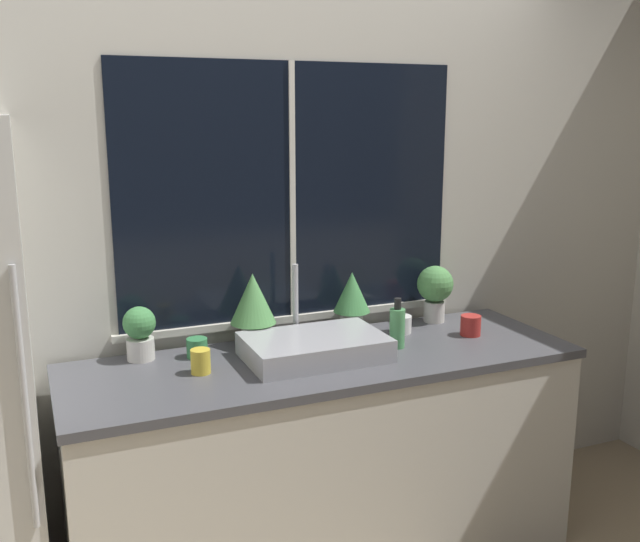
% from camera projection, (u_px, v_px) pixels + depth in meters
% --- Properties ---
extents(wall_back, '(8.00, 0.09, 2.70)m').
position_uv_depth(wall_back, '(289.00, 228.00, 3.07)').
color(wall_back, beige).
rests_on(wall_back, ground_plane).
extents(wall_right, '(0.06, 7.00, 2.70)m').
position_uv_depth(wall_right, '(544.00, 191.00, 4.55)').
color(wall_right, beige).
rests_on(wall_right, ground_plane).
extents(counter, '(2.04, 0.67, 0.89)m').
position_uv_depth(counter, '(325.00, 460.00, 2.91)').
color(counter, silver).
rests_on(counter, ground_plane).
extents(sink, '(0.54, 0.41, 0.34)m').
position_uv_depth(sink, '(314.00, 347.00, 2.79)').
color(sink, '#ADADB2').
rests_on(sink, counter).
extents(potted_plant_far_left, '(0.13, 0.13, 0.21)m').
position_uv_depth(potted_plant_far_left, '(140.00, 331.00, 2.76)').
color(potted_plant_far_left, silver).
rests_on(potted_plant_far_left, counter).
extents(potted_plant_center_left, '(0.19, 0.19, 0.30)m').
position_uv_depth(potted_plant_center_left, '(253.00, 302.00, 2.92)').
color(potted_plant_center_left, silver).
rests_on(potted_plant_center_left, counter).
extents(potted_plant_center_right, '(0.16, 0.16, 0.27)m').
position_uv_depth(potted_plant_center_right, '(352.00, 297.00, 3.10)').
color(potted_plant_center_right, silver).
rests_on(potted_plant_center_right, counter).
extents(potted_plant_far_right, '(0.17, 0.17, 0.26)m').
position_uv_depth(potted_plant_far_right, '(435.00, 288.00, 3.26)').
color(potted_plant_far_right, silver).
rests_on(potted_plant_far_right, counter).
extents(soap_bottle, '(0.06, 0.06, 0.21)m').
position_uv_depth(soap_bottle, '(397.00, 327.00, 2.91)').
color(soap_bottle, '#519E5B').
rests_on(soap_bottle, counter).
extents(mug_white, '(0.10, 0.10, 0.08)m').
position_uv_depth(mug_white, '(401.00, 324.00, 3.12)').
color(mug_white, white).
rests_on(mug_white, counter).
extents(mug_green, '(0.08, 0.08, 0.08)m').
position_uv_depth(mug_green, '(197.00, 348.00, 2.81)').
color(mug_green, '#38844C').
rests_on(mug_green, counter).
extents(mug_red, '(0.09, 0.09, 0.09)m').
position_uv_depth(mug_red, '(471.00, 325.00, 3.08)').
color(mug_red, '#B72D28').
rests_on(mug_red, counter).
extents(mug_yellow, '(0.07, 0.07, 0.09)m').
position_uv_depth(mug_yellow, '(201.00, 361.00, 2.63)').
color(mug_yellow, gold).
rests_on(mug_yellow, counter).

